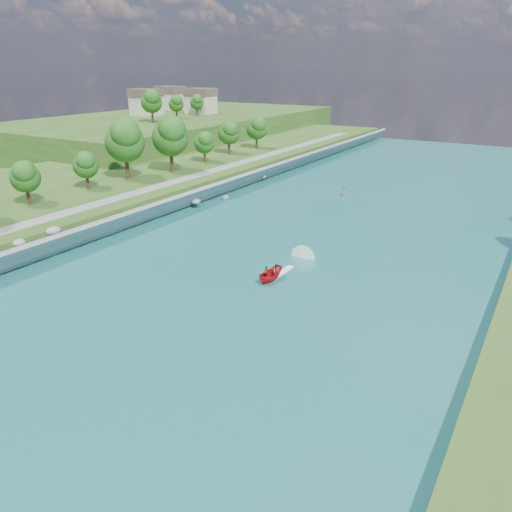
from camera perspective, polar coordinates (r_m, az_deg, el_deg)
The scene contains 10 objects.
ground at distance 55.85m, azimuth -5.16°, elevation -5.20°, with size 260.00×260.00×0.00m, color #2D5119.
river_water at distance 71.56m, azimuth 4.30°, elevation 0.88°, with size 55.00×240.00×0.10m, color #195F56.
berm_west at distance 102.74m, azimuth -21.50°, elevation 6.68°, with size 45.00×240.00×3.50m, color #2D5119.
ridge_west at distance 177.04m, azimuth -8.82°, elevation 14.21°, with size 60.00×120.00×9.00m, color #2D5119.
riprap_bank at distance 84.41m, azimuth -11.92°, elevation 4.87°, with size 4.55×236.00×4.22m.
riverside_path at distance 89.32m, azimuth -14.65°, elevation 6.68°, with size 3.00×200.00×0.10m, color gray.
ridge_houses at distance 184.05m, azimuth -9.50°, elevation 17.18°, with size 29.50×29.50×8.40m.
trees_ridge at distance 163.79m, azimuth -9.11°, elevation 16.91°, with size 11.53×38.59×10.94m.
motorboat at distance 61.46m, azimuth 2.36°, elevation -1.77°, with size 3.60×18.98×2.05m.
raft at distance 102.40m, azimuth 9.96°, elevation 7.04°, with size 2.83×3.16×1.64m.
Camera 1 is at (30.15, -40.10, 24.52)m, focal length 35.00 mm.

